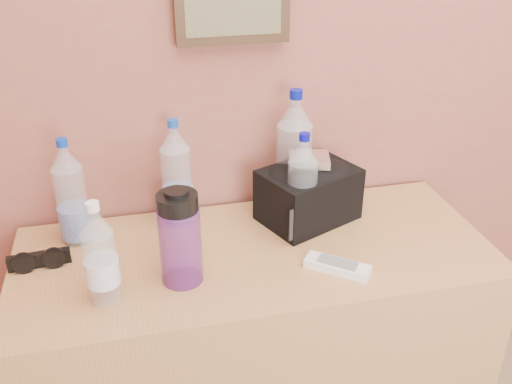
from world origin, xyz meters
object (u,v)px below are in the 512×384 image
pet_large_d (302,190)px  nalgene_bottle (180,237)px  ac_remote (337,266)px  pet_large_b (177,178)px  foil_packet (309,159)px  toiletry_bag (308,191)px  pet_large_a (71,197)px  pet_small (101,259)px  dresser (255,360)px  sunglasses (39,259)px  pet_large_c (294,160)px

pet_large_d → nalgene_bottle: (-0.35, -0.15, -0.01)m
ac_remote → pet_large_b: bearing=175.1°
pet_large_d → foil_packet: pet_large_d is taller
toiletry_bag → pet_large_a: bearing=153.8°
pet_small → foil_packet: size_ratio=2.36×
nalgene_bottle → pet_large_b: bearing=85.1°
toiletry_bag → dresser: bearing=-168.4°
sunglasses → ac_remote: 0.75m
nalgene_bottle → foil_packet: nalgene_bottle is taller
ac_remote → toiletry_bag: 0.27m
pet_large_c → pet_large_d: size_ratio=1.26×
nalgene_bottle → foil_packet: size_ratio=2.26×
nalgene_bottle → ac_remote: bearing=-7.7°
ac_remote → foil_packet: size_ratio=1.50×
sunglasses → ac_remote: (0.73, -0.19, -0.01)m
pet_large_c → foil_packet: (0.03, -0.05, 0.02)m
pet_large_b → ac_remote: pet_large_b is taller
nalgene_bottle → toiletry_bag: nalgene_bottle is taller
pet_large_c → nalgene_bottle: bearing=-143.3°
pet_large_c → ac_remote: bearing=-85.5°
nalgene_bottle → ac_remote: nalgene_bottle is taller
foil_packet → toiletry_bag: bearing=-66.5°
toiletry_bag → foil_packet: foil_packet is taller
pet_large_c → pet_large_b: bearing=176.8°
pet_small → ac_remote: pet_small is taller
dresser → foil_packet: (0.18, 0.13, 0.58)m
pet_large_c → pet_small: 0.62m
dresser → pet_large_a: pet_large_a is taller
pet_large_c → pet_large_a: bearing=-177.9°
pet_large_d → toiletry_bag: bearing=57.4°
pet_large_a → pet_small: pet_large_a is taller
pet_large_b → sunglasses: (-0.37, -0.15, -0.12)m
dresser → sunglasses: bearing=174.2°
ac_remote → dresser: bearing=-177.9°
dresser → ac_remote: bearing=-36.2°
pet_large_b → pet_large_d: 0.35m
dresser → pet_large_b: pet_large_b is taller
pet_large_d → nalgene_bottle: size_ratio=1.19×
pet_large_a → ac_remote: size_ratio=1.81×
pet_large_a → pet_large_b: bearing=8.3°
pet_large_d → ac_remote: size_ratio=1.80×
pet_large_a → foil_packet: size_ratio=2.72×
nalgene_bottle → sunglasses: (-0.35, 0.14, -0.10)m
ac_remote → toiletry_bag: (0.00, 0.26, 0.08)m
dresser → nalgene_bottle: (-0.20, -0.08, 0.52)m
pet_large_b → pet_large_c: 0.34m
ac_remote → foil_packet: bearing=127.7°
sunglasses → nalgene_bottle: bearing=-26.3°
nalgene_bottle → toiletry_bag: 0.44m
foil_packet → pet_small: bearing=-156.5°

